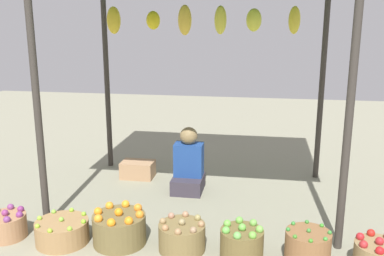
{
  "coord_description": "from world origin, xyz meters",
  "views": [
    {
      "loc": [
        0.7,
        -4.62,
        1.98
      ],
      "look_at": [
        0.0,
        -0.49,
        0.95
      ],
      "focal_mm": 40.19,
      "sensor_mm": 36.0,
      "label": 1
    }
  ],
  "objects_px": {
    "basket_purple_onions": "(6,225)",
    "basket_oranges": "(119,228)",
    "basket_limes": "(62,231)",
    "basket_green_apples": "(242,242)",
    "vendor_person": "(188,167)",
    "basket_green_chilies": "(308,248)",
    "wooden_crate_near_vendor": "(138,169)",
    "basket_potatoes": "(182,236)",
    "basket_red_apples": "(378,256)"
  },
  "relations": [
    {
      "from": "basket_oranges",
      "to": "basket_green_chilies",
      "type": "relative_size",
      "value": 1.29
    },
    {
      "from": "basket_potatoes",
      "to": "wooden_crate_near_vendor",
      "type": "bearing_deg",
      "value": 118.13
    },
    {
      "from": "basket_green_chilies",
      "to": "basket_purple_onions",
      "type": "bearing_deg",
      "value": 179.75
    },
    {
      "from": "basket_green_apples",
      "to": "basket_potatoes",
      "type": "bearing_deg",
      "value": 178.12
    },
    {
      "from": "basket_limes",
      "to": "basket_oranges",
      "type": "distance_m",
      "value": 0.53
    },
    {
      "from": "basket_limes",
      "to": "wooden_crate_near_vendor",
      "type": "bearing_deg",
      "value": 83.71
    },
    {
      "from": "basket_potatoes",
      "to": "wooden_crate_near_vendor",
      "type": "height_order",
      "value": "basket_potatoes"
    },
    {
      "from": "basket_purple_onions",
      "to": "basket_oranges",
      "type": "bearing_deg",
      "value": 3.65
    },
    {
      "from": "basket_green_chilies",
      "to": "basket_potatoes",
      "type": "bearing_deg",
      "value": 176.76
    },
    {
      "from": "basket_red_apples",
      "to": "wooden_crate_near_vendor",
      "type": "distance_m",
      "value": 3.12
    },
    {
      "from": "vendor_person",
      "to": "basket_green_apples",
      "type": "relative_size",
      "value": 2.06
    },
    {
      "from": "basket_oranges",
      "to": "basket_potatoes",
      "type": "distance_m",
      "value": 0.59
    },
    {
      "from": "basket_purple_onions",
      "to": "basket_green_apples",
      "type": "bearing_deg",
      "value": 0.82
    },
    {
      "from": "vendor_person",
      "to": "basket_potatoes",
      "type": "relative_size",
      "value": 1.86
    },
    {
      "from": "vendor_person",
      "to": "basket_red_apples",
      "type": "bearing_deg",
      "value": -38.52
    },
    {
      "from": "basket_potatoes",
      "to": "basket_red_apples",
      "type": "xyz_separation_m",
      "value": [
        1.64,
        -0.06,
        -0.0
      ]
    },
    {
      "from": "basket_potatoes",
      "to": "basket_green_apples",
      "type": "height_order",
      "value": "basket_green_apples"
    },
    {
      "from": "basket_limes",
      "to": "basket_red_apples",
      "type": "xyz_separation_m",
      "value": [
        2.76,
        -0.0,
        0.02
      ]
    },
    {
      "from": "basket_potatoes",
      "to": "basket_green_chilies",
      "type": "relative_size",
      "value": 1.11
    },
    {
      "from": "basket_oranges",
      "to": "basket_green_apples",
      "type": "bearing_deg",
      "value": -1.94
    },
    {
      "from": "basket_oranges",
      "to": "basket_red_apples",
      "type": "height_order",
      "value": "basket_oranges"
    },
    {
      "from": "basket_oranges",
      "to": "basket_potatoes",
      "type": "relative_size",
      "value": 1.16
    },
    {
      "from": "basket_potatoes",
      "to": "basket_purple_onions",
      "type": "bearing_deg",
      "value": -178.33
    },
    {
      "from": "basket_oranges",
      "to": "basket_green_chilies",
      "type": "height_order",
      "value": "basket_oranges"
    },
    {
      "from": "vendor_person",
      "to": "basket_green_apples",
      "type": "xyz_separation_m",
      "value": [
        0.72,
        -1.42,
        -0.17
      ]
    },
    {
      "from": "basket_oranges",
      "to": "wooden_crate_near_vendor",
      "type": "relative_size",
      "value": 1.16
    },
    {
      "from": "vendor_person",
      "to": "basket_green_chilies",
      "type": "relative_size",
      "value": 2.06
    },
    {
      "from": "basket_limes",
      "to": "basket_green_chilies",
      "type": "bearing_deg",
      "value": -0.23
    },
    {
      "from": "basket_potatoes",
      "to": "wooden_crate_near_vendor",
      "type": "xyz_separation_m",
      "value": [
        -0.92,
        1.72,
        -0.02
      ]
    },
    {
      "from": "basket_limes",
      "to": "basket_green_apples",
      "type": "bearing_deg",
      "value": 1.21
    },
    {
      "from": "basket_limes",
      "to": "wooden_crate_near_vendor",
      "type": "distance_m",
      "value": 1.79
    },
    {
      "from": "basket_purple_onions",
      "to": "basket_green_chilies",
      "type": "bearing_deg",
      "value": -0.25
    },
    {
      "from": "vendor_person",
      "to": "basket_purple_onions",
      "type": "xyz_separation_m",
      "value": [
        -1.49,
        -1.45,
        -0.18
      ]
    },
    {
      "from": "vendor_person",
      "to": "basket_red_apples",
      "type": "relative_size",
      "value": 2.03
    },
    {
      "from": "basket_limes",
      "to": "basket_green_chilies",
      "type": "height_order",
      "value": "basket_green_chilies"
    },
    {
      "from": "basket_red_apples",
      "to": "wooden_crate_near_vendor",
      "type": "bearing_deg",
      "value": 145.26
    },
    {
      "from": "basket_green_apples",
      "to": "wooden_crate_near_vendor",
      "type": "xyz_separation_m",
      "value": [
        -1.45,
        1.74,
        -0.02
      ]
    },
    {
      "from": "basket_purple_onions",
      "to": "basket_potatoes",
      "type": "relative_size",
      "value": 0.88
    },
    {
      "from": "basket_purple_onions",
      "to": "basket_green_chilies",
      "type": "height_order",
      "value": "basket_green_chilies"
    },
    {
      "from": "basket_green_apples",
      "to": "basket_red_apples",
      "type": "xyz_separation_m",
      "value": [
        1.11,
        -0.04,
        -0.01
      ]
    },
    {
      "from": "basket_purple_onions",
      "to": "basket_limes",
      "type": "relative_size",
      "value": 0.76
    },
    {
      "from": "basket_oranges",
      "to": "basket_red_apples",
      "type": "relative_size",
      "value": 1.26
    },
    {
      "from": "basket_purple_onions",
      "to": "basket_potatoes",
      "type": "distance_m",
      "value": 1.68
    },
    {
      "from": "vendor_person",
      "to": "basket_green_apples",
      "type": "distance_m",
      "value": 1.6
    },
    {
      "from": "basket_purple_onions",
      "to": "basket_oranges",
      "type": "distance_m",
      "value": 1.09
    },
    {
      "from": "vendor_person",
      "to": "wooden_crate_near_vendor",
      "type": "height_order",
      "value": "vendor_person"
    },
    {
      "from": "basket_oranges",
      "to": "basket_green_apples",
      "type": "xyz_separation_m",
      "value": [
        1.12,
        -0.04,
        -0.02
      ]
    },
    {
      "from": "vendor_person",
      "to": "basket_green_apples",
      "type": "bearing_deg",
      "value": -63.1
    },
    {
      "from": "basket_oranges",
      "to": "basket_green_apples",
      "type": "distance_m",
      "value": 1.12
    },
    {
      "from": "basket_oranges",
      "to": "vendor_person",
      "type": "bearing_deg",
      "value": 73.85
    }
  ]
}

